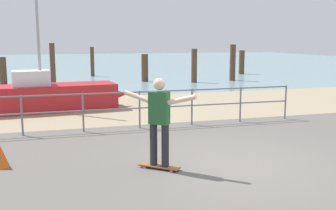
{
  "coord_description": "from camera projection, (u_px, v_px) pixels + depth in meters",
  "views": [
    {
      "loc": [
        -3.34,
        -6.85,
        2.43
      ],
      "look_at": [
        -0.73,
        2.0,
        0.9
      ],
      "focal_mm": 42.58,
      "sensor_mm": 36.0,
      "label": 1
    }
  ],
  "objects": [
    {
      "name": "ground_plane",
      "position": [
        258.0,
        182.0,
        6.87
      ],
      "size": [
        24.0,
        10.0,
        0.04
      ],
      "primitive_type": "cube",
      "color": "#605B56",
      "rests_on": "ground"
    },
    {
      "name": "beach_strip",
      "position": [
        148.0,
        107.0,
        14.44
      ],
      "size": [
        24.0,
        6.0,
        0.04
      ],
      "primitive_type": "cube",
      "color": "tan",
      "rests_on": "ground"
    },
    {
      "name": "sea_surface",
      "position": [
        84.0,
        63.0,
        40.93
      ],
      "size": [
        72.0,
        50.0,
        0.04
      ],
      "primitive_type": "cube",
      "color": "#75939E",
      "rests_on": "ground"
    },
    {
      "name": "railing_fence",
      "position": [
        112.0,
        105.0,
        10.6
      ],
      "size": [
        10.64,
        0.05,
        1.05
      ],
      "color": "slate",
      "rests_on": "ground"
    },
    {
      "name": "sailboat",
      "position": [
        55.0,
        96.0,
        13.64
      ],
      "size": [
        5.03,
        1.83,
        4.8
      ],
      "color": "#B21E23",
      "rests_on": "ground"
    },
    {
      "name": "skateboard",
      "position": [
        159.0,
        166.0,
        7.48
      ],
      "size": [
        0.74,
        0.67,
        0.08
      ],
      "color": "brown",
      "rests_on": "ground"
    },
    {
      "name": "skateboarder",
      "position": [
        159.0,
        117.0,
        7.33
      ],
      "size": [
        1.16,
        1.0,
        1.65
      ],
      "color": "#26262B",
      "rests_on": "skateboard"
    },
    {
      "name": "groyne_post_0",
      "position": [
        3.0,
        71.0,
        21.12
      ],
      "size": [
        0.38,
        0.38,
        1.5
      ],
      "primitive_type": "cylinder",
      "color": "#513826",
      "rests_on": "ground"
    },
    {
      "name": "groyne_post_1",
      "position": [
        53.0,
        67.0,
        18.98
      ],
      "size": [
        0.25,
        0.25,
        2.25
      ],
      "primitive_type": "cylinder",
      "color": "#513826",
      "rests_on": "ground"
    },
    {
      "name": "groyne_post_2",
      "position": [
        92.0,
        62.0,
        26.08
      ],
      "size": [
        0.25,
        0.25,
        1.93
      ],
      "primitive_type": "cylinder",
      "color": "#513826",
      "rests_on": "ground"
    },
    {
      "name": "groyne_post_3",
      "position": [
        145.0,
        68.0,
        22.8
      ],
      "size": [
        0.39,
        0.39,
        1.59
      ],
      "primitive_type": "cylinder",
      "color": "#513826",
      "rests_on": "ground"
    },
    {
      "name": "groyne_post_4",
      "position": [
        194.0,
        66.0,
        22.27
      ],
      "size": [
        0.32,
        0.32,
        1.9
      ],
      "primitive_type": "cylinder",
      "color": "#513826",
      "rests_on": "ground"
    },
    {
      "name": "groyne_post_5",
      "position": [
        233.0,
        63.0,
        23.33
      ],
      "size": [
        0.34,
        0.34,
        2.12
      ],
      "primitive_type": "cylinder",
      "color": "#513826",
      "rests_on": "ground"
    },
    {
      "name": "groyne_post_6",
      "position": [
        242.0,
        62.0,
        27.72
      ],
      "size": [
        0.38,
        0.38,
        1.67
      ],
      "primitive_type": "cylinder",
      "color": "#513826",
      "rests_on": "ground"
    },
    {
      "name": "traffic_cone",
      "position": [
        0.0,
        156.0,
        7.53
      ],
      "size": [
        0.36,
        0.36,
        0.5
      ],
      "primitive_type": "cone",
      "color": "#E55919",
      "rests_on": "ground"
    }
  ]
}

